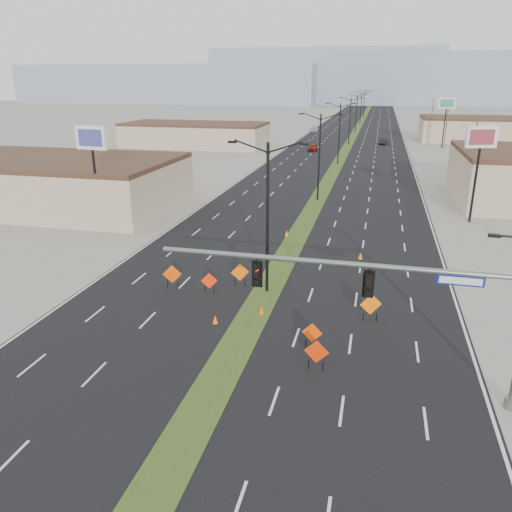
% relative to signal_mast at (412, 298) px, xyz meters
% --- Properties ---
extents(ground, '(600.00, 600.00, 0.00)m').
position_rel_signal_mast_xyz_m(ground, '(-8.56, -2.00, -4.79)').
color(ground, gray).
rests_on(ground, ground).
extents(road_surface, '(25.00, 400.00, 0.02)m').
position_rel_signal_mast_xyz_m(road_surface, '(-8.56, 98.00, -4.79)').
color(road_surface, black).
rests_on(road_surface, ground).
extents(median_strip, '(2.00, 400.00, 0.04)m').
position_rel_signal_mast_xyz_m(median_strip, '(-8.56, 98.00, -4.79)').
color(median_strip, '#2E4719').
rests_on(median_strip, ground).
extents(building_sw_near, '(40.00, 16.00, 5.00)m').
position_rel_signal_mast_xyz_m(building_sw_near, '(-43.56, 28.00, -2.29)').
color(building_sw_near, tan).
rests_on(building_sw_near, ground).
extents(building_sw_far, '(30.00, 14.00, 4.50)m').
position_rel_signal_mast_xyz_m(building_sw_far, '(-40.56, 83.00, -2.54)').
color(building_sw_far, tan).
rests_on(building_sw_far, ground).
extents(mesa_west, '(180.00, 50.00, 22.00)m').
position_rel_signal_mast_xyz_m(mesa_west, '(-128.56, 278.00, 6.21)').
color(mesa_west, '#8796A7').
rests_on(mesa_west, ground).
extents(mesa_center, '(220.00, 50.00, 28.00)m').
position_rel_signal_mast_xyz_m(mesa_center, '(31.44, 298.00, 9.21)').
color(mesa_center, '#8796A7').
rests_on(mesa_center, ground).
extents(mesa_backdrop, '(140.00, 50.00, 32.00)m').
position_rel_signal_mast_xyz_m(mesa_backdrop, '(-38.56, 318.00, 11.21)').
color(mesa_backdrop, '#8796A7').
rests_on(mesa_backdrop, ground).
extents(signal_mast, '(16.30, 0.60, 8.00)m').
position_rel_signal_mast_xyz_m(signal_mast, '(0.00, 0.00, 0.00)').
color(signal_mast, slate).
rests_on(signal_mast, ground).
extents(streetlight_0, '(5.15, 0.24, 10.02)m').
position_rel_signal_mast_xyz_m(streetlight_0, '(-8.56, 10.00, 0.63)').
color(streetlight_0, black).
rests_on(streetlight_0, ground).
extents(streetlight_1, '(5.15, 0.24, 10.02)m').
position_rel_signal_mast_xyz_m(streetlight_1, '(-8.56, 38.00, 0.63)').
color(streetlight_1, black).
rests_on(streetlight_1, ground).
extents(streetlight_2, '(5.15, 0.24, 10.02)m').
position_rel_signal_mast_xyz_m(streetlight_2, '(-8.56, 66.00, 0.63)').
color(streetlight_2, black).
rests_on(streetlight_2, ground).
extents(streetlight_3, '(5.15, 0.24, 10.02)m').
position_rel_signal_mast_xyz_m(streetlight_3, '(-8.56, 94.00, 0.63)').
color(streetlight_3, black).
rests_on(streetlight_3, ground).
extents(streetlight_4, '(5.15, 0.24, 10.02)m').
position_rel_signal_mast_xyz_m(streetlight_4, '(-8.56, 122.00, 0.63)').
color(streetlight_4, black).
rests_on(streetlight_4, ground).
extents(streetlight_5, '(5.15, 0.24, 10.02)m').
position_rel_signal_mast_xyz_m(streetlight_5, '(-8.56, 150.00, 0.63)').
color(streetlight_5, black).
rests_on(streetlight_5, ground).
extents(streetlight_6, '(5.15, 0.24, 10.02)m').
position_rel_signal_mast_xyz_m(streetlight_6, '(-8.56, 178.00, 0.63)').
color(streetlight_6, black).
rests_on(streetlight_6, ground).
extents(utility_pole_1, '(1.60, 0.20, 9.00)m').
position_rel_signal_mast_xyz_m(utility_pole_1, '(11.44, 58.00, -0.12)').
color(utility_pole_1, '#4C3823').
rests_on(utility_pole_1, ground).
extents(utility_pole_2, '(1.60, 0.20, 9.00)m').
position_rel_signal_mast_xyz_m(utility_pole_2, '(11.44, 93.00, -0.12)').
color(utility_pole_2, '#4C3823').
rests_on(utility_pole_2, ground).
extents(utility_pole_3, '(1.60, 0.20, 9.00)m').
position_rel_signal_mast_xyz_m(utility_pole_3, '(11.44, 128.00, -0.12)').
color(utility_pole_3, '#4C3823').
rests_on(utility_pole_3, ground).
extents(car_left, '(1.67, 4.09, 1.39)m').
position_rel_signal_mast_xyz_m(car_left, '(-14.91, 81.80, -4.10)').
color(car_left, maroon).
rests_on(car_left, ground).
extents(car_mid, '(1.97, 4.24, 1.35)m').
position_rel_signal_mast_xyz_m(car_mid, '(-1.06, 96.30, -4.12)').
color(car_mid, black).
rests_on(car_mid, ground).
extents(car_far, '(2.46, 5.51, 1.57)m').
position_rel_signal_mast_xyz_m(car_far, '(-19.65, 120.09, -4.01)').
color(car_far, '#A5AAAF').
rests_on(car_far, ground).
extents(construction_sign_0, '(1.25, 0.43, 1.73)m').
position_rel_signal_mast_xyz_m(construction_sign_0, '(-14.96, 8.88, -3.77)').
color(construction_sign_0, '#E84604').
rests_on(construction_sign_0, ground).
extents(construction_sign_1, '(1.06, 0.37, 1.46)m').
position_rel_signal_mast_xyz_m(construction_sign_1, '(-12.24, 8.72, -3.94)').
color(construction_sign_1, '#FF3105').
rests_on(construction_sign_1, ground).
extents(construction_sign_2, '(1.17, 0.54, 1.68)m').
position_rel_signal_mast_xyz_m(construction_sign_2, '(-10.56, 10.37, -3.80)').
color(construction_sign_2, '#EF5E05').
rests_on(construction_sign_2, ground).
extents(construction_sign_3, '(1.24, 0.06, 1.65)m').
position_rel_signal_mast_xyz_m(construction_sign_3, '(-4.07, 1.00, -3.82)').
color(construction_sign_3, red).
rests_on(construction_sign_3, ground).
extents(construction_sign_4, '(1.09, 0.07, 1.46)m').
position_rel_signal_mast_xyz_m(construction_sign_4, '(-4.57, 3.11, -3.94)').
color(construction_sign_4, '#ED4305').
rests_on(construction_sign_4, ground).
extents(construction_sign_5, '(1.26, 0.49, 1.77)m').
position_rel_signal_mast_xyz_m(construction_sign_5, '(-1.61, 7.05, -3.75)').
color(construction_sign_5, '#FF6B05').
rests_on(construction_sign_5, ground).
extents(cone_0, '(0.38, 0.38, 0.61)m').
position_rel_signal_mast_xyz_m(cone_0, '(-8.11, 6.44, -4.49)').
color(cone_0, '#FF5005').
rests_on(cone_0, ground).
extents(cone_1, '(0.39, 0.39, 0.55)m').
position_rel_signal_mast_xyz_m(cone_1, '(-10.48, 4.58, -4.52)').
color(cone_1, '#FF6405').
rests_on(cone_1, ground).
extents(cone_2, '(0.39, 0.39, 0.58)m').
position_rel_signal_mast_xyz_m(cone_2, '(-2.64, 18.07, -4.50)').
color(cone_2, orange).
rests_on(cone_2, ground).
extents(cone_3, '(0.48, 0.48, 0.62)m').
position_rel_signal_mast_xyz_m(cone_3, '(-9.51, 22.68, -4.48)').
color(cone_3, orange).
rests_on(cone_3, ground).
extents(pole_sign_west, '(3.21, 0.82, 9.78)m').
position_rel_signal_mast_xyz_m(pole_sign_west, '(-27.12, 20.37, 3.21)').
color(pole_sign_west, black).
rests_on(pole_sign_west, ground).
extents(pole_sign_east_near, '(3.04, 1.31, 9.47)m').
position_rel_signal_mast_xyz_m(pole_sign_east_near, '(7.62, 32.02, 2.94)').
color(pole_sign_east_near, black).
rests_on(pole_sign_east_near, ground).
extents(pole_sign_east_far, '(3.33, 0.59, 10.16)m').
position_rel_signal_mast_xyz_m(pole_sign_east_far, '(11.02, 92.89, 3.54)').
color(pole_sign_east_far, black).
rests_on(pole_sign_east_far, ground).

